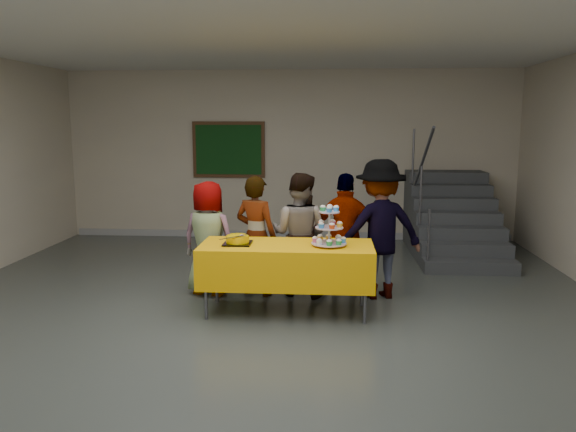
{
  "coord_description": "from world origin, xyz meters",
  "views": [
    {
      "loc": [
        0.72,
        -5.03,
        2.08
      ],
      "look_at": [
        0.26,
        1.11,
        1.05
      ],
      "focal_mm": 35.0,
      "sensor_mm": 36.0,
      "label": 1
    }
  ],
  "objects_px": {
    "cupcake_stand": "(329,230)",
    "schoolchild_b": "(256,236)",
    "noticeboard": "(229,150)",
    "staircase": "(450,222)",
    "bear_cake": "(238,239)",
    "bake_table": "(287,263)",
    "schoolchild_a": "(208,238)",
    "schoolchild_d": "(346,234)",
    "schoolchild_c": "(299,234)",
    "schoolchild_e": "(380,229)"
  },
  "relations": [
    {
      "from": "schoolchild_a",
      "to": "noticeboard",
      "type": "relative_size",
      "value": 1.07
    },
    {
      "from": "schoolchild_d",
      "to": "bear_cake",
      "type": "bearing_deg",
      "value": 43.26
    },
    {
      "from": "schoolchild_a",
      "to": "noticeboard",
      "type": "xyz_separation_m",
      "value": [
        -0.35,
        3.43,
        0.91
      ]
    },
    {
      "from": "schoolchild_b",
      "to": "staircase",
      "type": "bearing_deg",
      "value": -115.88
    },
    {
      "from": "schoolchild_c",
      "to": "noticeboard",
      "type": "relative_size",
      "value": 1.15
    },
    {
      "from": "bear_cake",
      "to": "staircase",
      "type": "bearing_deg",
      "value": 47.5
    },
    {
      "from": "schoolchild_d",
      "to": "schoolchild_e",
      "type": "distance_m",
      "value": 0.42
    },
    {
      "from": "schoolchild_b",
      "to": "schoolchild_c",
      "type": "height_order",
      "value": "schoolchild_c"
    },
    {
      "from": "bear_cake",
      "to": "schoolchild_d",
      "type": "distance_m",
      "value": 1.43
    },
    {
      "from": "schoolchild_b",
      "to": "schoolchild_c",
      "type": "distance_m",
      "value": 0.52
    },
    {
      "from": "schoolchild_d",
      "to": "staircase",
      "type": "distance_m",
      "value": 3.04
    },
    {
      "from": "noticeboard",
      "to": "schoolchild_a",
      "type": "bearing_deg",
      "value": -84.14
    },
    {
      "from": "cupcake_stand",
      "to": "bake_table",
      "type": "bearing_deg",
      "value": 174.79
    },
    {
      "from": "bear_cake",
      "to": "staircase",
      "type": "relative_size",
      "value": 0.15
    },
    {
      "from": "bake_table",
      "to": "noticeboard",
      "type": "distance_m",
      "value": 4.39
    },
    {
      "from": "schoolchild_c",
      "to": "noticeboard",
      "type": "distance_m",
      "value": 3.76
    },
    {
      "from": "noticeboard",
      "to": "staircase",
      "type": "bearing_deg",
      "value": -12.45
    },
    {
      "from": "bake_table",
      "to": "staircase",
      "type": "distance_m",
      "value": 4.03
    },
    {
      "from": "bake_table",
      "to": "schoolchild_a",
      "type": "distance_m",
      "value": 1.19
    },
    {
      "from": "cupcake_stand",
      "to": "schoolchild_b",
      "type": "xyz_separation_m",
      "value": [
        -0.88,
        0.68,
        -0.21
      ]
    },
    {
      "from": "bake_table",
      "to": "bear_cake",
      "type": "distance_m",
      "value": 0.6
    },
    {
      "from": "schoolchild_a",
      "to": "bake_table",
      "type": "bearing_deg",
      "value": 162.77
    },
    {
      "from": "bake_table",
      "to": "schoolchild_b",
      "type": "xyz_separation_m",
      "value": [
        -0.42,
        0.64,
        0.17
      ]
    },
    {
      "from": "schoolchild_a",
      "to": "schoolchild_e",
      "type": "xyz_separation_m",
      "value": [
        2.06,
        0.03,
        0.13
      ]
    },
    {
      "from": "schoolchild_a",
      "to": "schoolchild_e",
      "type": "relative_size",
      "value": 0.84
    },
    {
      "from": "schoolchild_b",
      "to": "schoolchild_d",
      "type": "xyz_separation_m",
      "value": [
        1.09,
        0.11,
        0.01
      ]
    },
    {
      "from": "schoolchild_e",
      "to": "bake_table",
      "type": "bearing_deg",
      "value": 15.93
    },
    {
      "from": "bear_cake",
      "to": "schoolchild_d",
      "type": "xyz_separation_m",
      "value": [
        1.2,
        0.78,
        -0.09
      ]
    },
    {
      "from": "bake_table",
      "to": "schoolchild_b",
      "type": "distance_m",
      "value": 0.79
    },
    {
      "from": "schoolchild_b",
      "to": "staircase",
      "type": "height_order",
      "value": "staircase"
    },
    {
      "from": "bake_table",
      "to": "schoolchild_d",
      "type": "relative_size",
      "value": 1.27
    },
    {
      "from": "cupcake_stand",
      "to": "noticeboard",
      "type": "height_order",
      "value": "noticeboard"
    },
    {
      "from": "cupcake_stand",
      "to": "schoolchild_d",
      "type": "bearing_deg",
      "value": 75.53
    },
    {
      "from": "schoolchild_d",
      "to": "staircase",
      "type": "height_order",
      "value": "staircase"
    },
    {
      "from": "schoolchild_b",
      "to": "noticeboard",
      "type": "relative_size",
      "value": 1.12
    },
    {
      "from": "noticeboard",
      "to": "bear_cake",
      "type": "bearing_deg",
      "value": -78.66
    },
    {
      "from": "cupcake_stand",
      "to": "schoolchild_a",
      "type": "height_order",
      "value": "schoolchild_a"
    },
    {
      "from": "schoolchild_a",
      "to": "schoolchild_b",
      "type": "xyz_separation_m",
      "value": [
        0.58,
        0.02,
        0.03
      ]
    },
    {
      "from": "schoolchild_a",
      "to": "schoolchild_e",
      "type": "height_order",
      "value": "schoolchild_e"
    },
    {
      "from": "schoolchild_a",
      "to": "schoolchild_d",
      "type": "bearing_deg",
      "value": -160.82
    },
    {
      "from": "cupcake_stand",
      "to": "bear_cake",
      "type": "distance_m",
      "value": 1.0
    },
    {
      "from": "schoolchild_a",
      "to": "schoolchild_b",
      "type": "distance_m",
      "value": 0.58
    },
    {
      "from": "schoolchild_b",
      "to": "schoolchild_d",
      "type": "relative_size",
      "value": 0.98
    },
    {
      "from": "cupcake_stand",
      "to": "noticeboard",
      "type": "xyz_separation_m",
      "value": [
        -1.81,
        4.09,
        0.66
      ]
    },
    {
      "from": "bear_cake",
      "to": "schoolchild_c",
      "type": "height_order",
      "value": "schoolchild_c"
    },
    {
      "from": "bake_table",
      "to": "cupcake_stand",
      "type": "relative_size",
      "value": 4.22
    },
    {
      "from": "schoolchild_b",
      "to": "staircase",
      "type": "xyz_separation_m",
      "value": [
        2.85,
        2.57,
        -0.24
      ]
    },
    {
      "from": "bake_table",
      "to": "cupcake_stand",
      "type": "height_order",
      "value": "cupcake_stand"
    },
    {
      "from": "bear_cake",
      "to": "schoolchild_b",
      "type": "xyz_separation_m",
      "value": [
        0.11,
        0.67,
        -0.1
      ]
    },
    {
      "from": "bake_table",
      "to": "schoolchild_e",
      "type": "height_order",
      "value": "schoolchild_e"
    }
  ]
}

